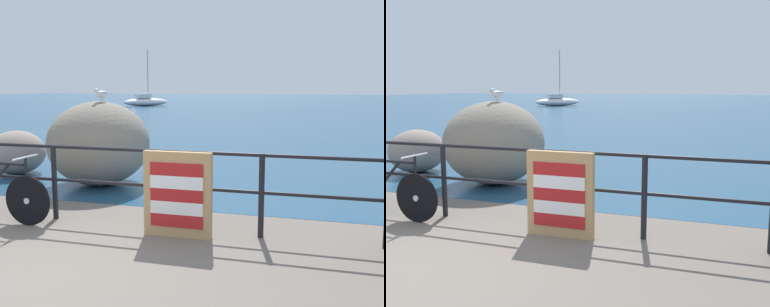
% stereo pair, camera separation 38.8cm
% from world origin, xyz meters
% --- Properties ---
extents(ground_plane, '(120.00, 120.00, 0.10)m').
position_xyz_m(ground_plane, '(0.00, 20.00, -0.05)').
color(ground_plane, '#6B6056').
extents(sea_surface, '(120.00, 90.00, 0.01)m').
position_xyz_m(sea_surface, '(0.00, 47.79, 0.00)').
color(sea_surface, navy).
rests_on(sea_surface, ground_plane).
extents(promenade_railing, '(9.91, 0.07, 1.02)m').
position_xyz_m(promenade_railing, '(0.00, 1.90, 0.64)').
color(promenade_railing, black).
rests_on(promenade_railing, ground_plane).
extents(folded_deckchair_stack, '(0.84, 0.10, 1.04)m').
position_xyz_m(folded_deckchair_stack, '(1.14, 1.64, 0.52)').
color(folded_deckchair_stack, tan).
rests_on(folded_deckchair_stack, ground_plane).
extents(breakwater_boulder_main, '(1.83, 1.96, 1.53)m').
position_xyz_m(breakwater_boulder_main, '(-1.15, 4.06, 0.77)').
color(breakwater_boulder_main, gray).
rests_on(breakwater_boulder_main, ground).
extents(breakwater_boulder_left, '(1.15, 1.22, 0.90)m').
position_xyz_m(breakwater_boulder_left, '(-3.27, 4.50, 0.45)').
color(breakwater_boulder_left, gray).
rests_on(breakwater_boulder_left, ground).
extents(seagull, '(0.19, 0.34, 0.23)m').
position_xyz_m(seagull, '(-1.06, 4.03, 1.67)').
color(seagull, gold).
rests_on(seagull, breakwater_boulder_main).
extents(sailboat, '(3.79, 4.23, 4.90)m').
position_xyz_m(sailboat, '(-12.44, 34.47, 0.42)').
color(sailboat, white).
rests_on(sailboat, sea_surface).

